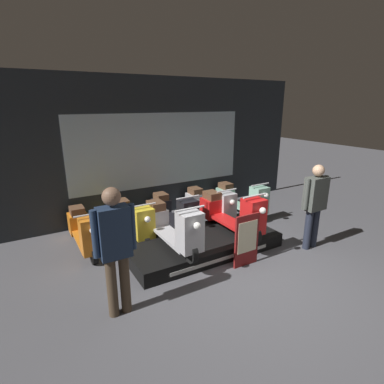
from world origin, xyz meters
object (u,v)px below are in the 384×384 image
(person_right_browsing, at_px, (315,201))
(scooter_backrow_1, at_px, (132,221))
(scooter_backrow_2, at_px, (174,212))
(scooter_backrow_0, at_px, (84,230))
(person_left_browsing, at_px, (115,244))
(price_sign_board, at_px, (247,240))
(scooter_display_right, at_px, (231,213))
(scooter_backrow_3, at_px, (210,205))
(scooter_display_left, at_px, (172,226))
(scooter_backrow_4, at_px, (241,199))

(person_right_browsing, bearing_deg, scooter_backrow_1, 142.37)
(scooter_backrow_1, height_order, scooter_backrow_2, same)
(scooter_backrow_0, bearing_deg, person_left_browsing, -89.83)
(scooter_backrow_0, bearing_deg, price_sign_board, -42.34)
(scooter_backrow_1, bearing_deg, scooter_display_right, -37.36)
(scooter_backrow_3, bearing_deg, scooter_backrow_2, 180.00)
(scooter_backrow_3, height_order, person_left_browsing, person_left_browsing)
(scooter_backrow_1, xyz_separation_m, person_left_browsing, (-0.92, -2.10, 0.62))
(scooter_backrow_3, relative_size, person_right_browsing, 1.10)
(scooter_backrow_0, xyz_separation_m, scooter_backrow_1, (0.93, 0.00, 0.00))
(person_right_browsing, bearing_deg, price_sign_board, 175.78)
(scooter_backrow_1, relative_size, price_sign_board, 1.93)
(scooter_display_left, xyz_separation_m, scooter_backrow_0, (-1.22, 1.18, -0.25))
(person_left_browsing, bearing_deg, scooter_backrow_2, 48.73)
(scooter_backrow_1, xyz_separation_m, scooter_backrow_3, (1.85, 0.00, 0.00))
(person_left_browsing, bearing_deg, person_right_browsing, -0.00)
(scooter_backrow_3, xyz_separation_m, scooter_backrow_4, (0.93, 0.00, 0.00))
(scooter_backrow_1, distance_m, person_left_browsing, 2.38)
(scooter_display_right, xyz_separation_m, scooter_backrow_3, (0.30, 1.18, -0.25))
(scooter_backrow_0, xyz_separation_m, scooter_backrow_4, (3.70, 0.00, 0.00))
(scooter_backrow_2, relative_size, price_sign_board, 1.93)
(scooter_display_right, bearing_deg, person_left_browsing, -159.53)
(scooter_backrow_0, distance_m, price_sign_board, 2.96)
(scooter_display_left, relative_size, person_right_browsing, 1.10)
(scooter_backrow_1, relative_size, person_right_browsing, 1.10)
(person_right_browsing, bearing_deg, scooter_backrow_2, 130.59)
(scooter_display_right, distance_m, scooter_backrow_3, 1.25)
(scooter_backrow_4, xyz_separation_m, person_right_browsing, (-0.05, -2.10, 0.57))
(scooter_backrow_2, bearing_deg, scooter_display_right, -62.23)
(price_sign_board, bearing_deg, person_right_browsing, -4.22)
(scooter_display_left, bearing_deg, scooter_backrow_0, 135.86)
(scooter_backrow_0, distance_m, person_left_browsing, 2.19)
(scooter_display_left, height_order, price_sign_board, scooter_display_left)
(scooter_backrow_4, bearing_deg, person_left_browsing, -150.37)
(scooter_display_right, relative_size, scooter_backrow_3, 1.00)
(scooter_backrow_1, relative_size, scooter_backrow_4, 1.00)
(scooter_backrow_2, height_order, person_left_browsing, person_left_browsing)
(scooter_backrow_0, xyz_separation_m, price_sign_board, (2.19, -1.99, 0.10))
(scooter_display_left, relative_size, scooter_display_right, 1.00)
(scooter_display_left, bearing_deg, scooter_backrow_4, 25.44)
(scooter_backrow_4, xyz_separation_m, price_sign_board, (-1.51, -1.99, 0.10))
(scooter_backrow_2, distance_m, price_sign_board, 2.02)
(scooter_display_left, bearing_deg, price_sign_board, -39.94)
(scooter_backrow_0, height_order, person_left_browsing, person_left_browsing)
(scooter_display_right, height_order, price_sign_board, scooter_display_right)
(scooter_display_right, height_order, scooter_backrow_2, scooter_display_right)
(scooter_display_right, bearing_deg, scooter_backrow_3, 75.60)
(scooter_display_right, xyz_separation_m, scooter_backrow_0, (-2.47, 1.18, -0.25))
(scooter_backrow_3, bearing_deg, scooter_display_right, -104.40)
(scooter_display_right, xyz_separation_m, person_left_browsing, (-2.47, -0.92, 0.37))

